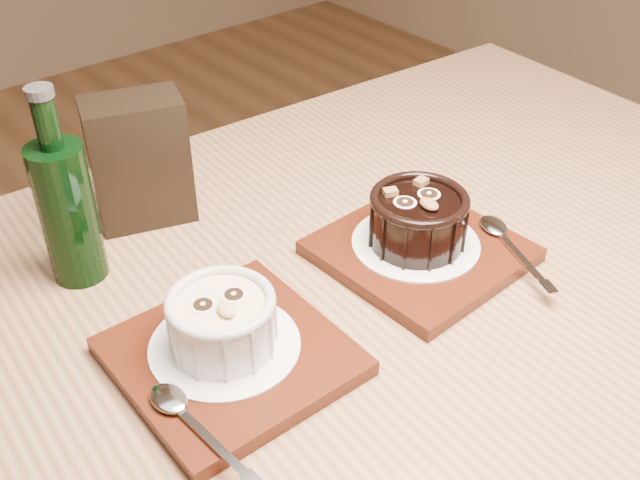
{
  "coord_description": "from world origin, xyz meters",
  "views": [
    {
      "loc": [
        -0.37,
        -0.31,
        1.22
      ],
      "look_at": [
        -0.02,
        0.11,
        0.81
      ],
      "focal_mm": 42.0,
      "sensor_mm": 36.0,
      "label": 1
    }
  ],
  "objects_px": {
    "condiment_stand": "(140,161)",
    "green_bottle": "(67,208)",
    "ramekin_white": "(222,320)",
    "table": "(351,384)",
    "tray_right": "(420,251)",
    "tray_left": "(231,356)",
    "ramekin_dark": "(418,217)"
  },
  "relations": [
    {
      "from": "tray_left",
      "to": "ramekin_white",
      "type": "distance_m",
      "value": 0.04
    },
    {
      "from": "condiment_stand",
      "to": "green_bottle",
      "type": "bearing_deg",
      "value": -154.7
    },
    {
      "from": "table",
      "to": "ramekin_white",
      "type": "bearing_deg",
      "value": 166.55
    },
    {
      "from": "table",
      "to": "tray_left",
      "type": "relative_size",
      "value": 6.94
    },
    {
      "from": "ramekin_white",
      "to": "green_bottle",
      "type": "bearing_deg",
      "value": 114.25
    },
    {
      "from": "ramekin_dark",
      "to": "condiment_stand",
      "type": "xyz_separation_m",
      "value": [
        -0.18,
        0.24,
        0.02
      ]
    },
    {
      "from": "condiment_stand",
      "to": "ramekin_dark",
      "type": "bearing_deg",
      "value": -53.67
    },
    {
      "from": "ramekin_white",
      "to": "green_bottle",
      "type": "relative_size",
      "value": 0.46
    },
    {
      "from": "tray_right",
      "to": "condiment_stand",
      "type": "relative_size",
      "value": 1.29
    },
    {
      "from": "tray_left",
      "to": "ramekin_white",
      "type": "relative_size",
      "value": 1.96
    },
    {
      "from": "tray_left",
      "to": "tray_right",
      "type": "xyz_separation_m",
      "value": [
        0.23,
        0.0,
        0.0
      ]
    },
    {
      "from": "tray_right",
      "to": "condiment_stand",
      "type": "xyz_separation_m",
      "value": [
        -0.18,
        0.24,
        0.06
      ]
    },
    {
      "from": "ramekin_white",
      "to": "condiment_stand",
      "type": "height_order",
      "value": "condiment_stand"
    },
    {
      "from": "condiment_stand",
      "to": "tray_left",
      "type": "bearing_deg",
      "value": -102.89
    },
    {
      "from": "table",
      "to": "ramekin_white",
      "type": "height_order",
      "value": "ramekin_white"
    },
    {
      "from": "tray_left",
      "to": "condiment_stand",
      "type": "distance_m",
      "value": 0.26
    },
    {
      "from": "condiment_stand",
      "to": "tray_right",
      "type": "bearing_deg",
      "value": -53.99
    },
    {
      "from": "tray_left",
      "to": "ramekin_white",
      "type": "bearing_deg",
      "value": 95.24
    },
    {
      "from": "green_bottle",
      "to": "tray_right",
      "type": "bearing_deg",
      "value": -35.17
    },
    {
      "from": "tray_left",
      "to": "tray_right",
      "type": "height_order",
      "value": "same"
    },
    {
      "from": "table",
      "to": "ramekin_white",
      "type": "relative_size",
      "value": 13.61
    },
    {
      "from": "ramekin_white",
      "to": "tray_right",
      "type": "xyz_separation_m",
      "value": [
        0.23,
        -0.01,
        -0.04
      ]
    },
    {
      "from": "table",
      "to": "green_bottle",
      "type": "relative_size",
      "value": 6.26
    },
    {
      "from": "ramekin_white",
      "to": "condiment_stand",
      "type": "bearing_deg",
      "value": 87.84
    },
    {
      "from": "tray_left",
      "to": "ramekin_dark",
      "type": "height_order",
      "value": "ramekin_dark"
    },
    {
      "from": "ramekin_dark",
      "to": "ramekin_white",
      "type": "bearing_deg",
      "value": -171.32
    },
    {
      "from": "tray_right",
      "to": "green_bottle",
      "type": "relative_size",
      "value": 0.9
    },
    {
      "from": "ramekin_dark",
      "to": "tray_left",
      "type": "bearing_deg",
      "value": -169.58
    },
    {
      "from": "ramekin_white",
      "to": "condiment_stand",
      "type": "xyz_separation_m",
      "value": [
        0.06,
        0.24,
        0.02
      ]
    },
    {
      "from": "ramekin_white",
      "to": "tray_right",
      "type": "distance_m",
      "value": 0.24
    },
    {
      "from": "tray_left",
      "to": "ramekin_dark",
      "type": "relative_size",
      "value": 1.82
    },
    {
      "from": "table",
      "to": "tray_right",
      "type": "height_order",
      "value": "tray_right"
    }
  ]
}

